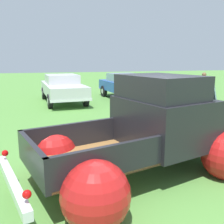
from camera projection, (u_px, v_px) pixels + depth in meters
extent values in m
plane|color=#548C3D|center=(136.00, 176.00, 4.93)|extent=(80.00, 80.00, 0.00)
cylinder|color=black|center=(162.00, 135.00, 6.31)|extent=(0.79, 0.41, 0.76)
cylinder|color=silver|center=(162.00, 135.00, 6.31)|extent=(0.39, 0.32, 0.34)
cylinder|color=black|center=(224.00, 157.00, 4.86)|extent=(0.79, 0.41, 0.76)
cylinder|color=silver|center=(224.00, 157.00, 4.86)|extent=(0.39, 0.32, 0.34)
cylinder|color=black|center=(53.00, 156.00, 4.90)|extent=(0.79, 0.41, 0.76)
cylinder|color=silver|center=(53.00, 156.00, 4.90)|extent=(0.39, 0.32, 0.34)
cylinder|color=black|center=(94.00, 198.00, 3.44)|extent=(0.79, 0.41, 0.76)
cylinder|color=silver|center=(94.00, 198.00, 3.44)|extent=(0.39, 0.32, 0.34)
sphere|color=red|center=(52.00, 153.00, 4.93)|extent=(1.18, 1.18, 0.96)
sphere|color=red|center=(96.00, 195.00, 3.38)|extent=(1.18, 1.18, 0.96)
cube|color=olive|center=(91.00, 159.00, 4.34)|extent=(2.39, 2.03, 0.04)
cube|color=black|center=(74.00, 136.00, 4.90)|extent=(2.00, 0.62, 0.50)
cube|color=black|center=(114.00, 161.00, 3.68)|extent=(2.00, 0.62, 0.50)
cube|color=black|center=(138.00, 137.00, 4.79)|extent=(0.49, 1.51, 0.50)
cube|color=black|center=(32.00, 158.00, 3.79)|extent=(0.49, 1.51, 0.50)
cube|color=black|center=(163.00, 122.00, 5.05)|extent=(1.85, 2.02, 0.95)
cube|color=black|center=(161.00, 87.00, 4.86)|extent=(1.52, 1.79, 0.45)
cube|color=#8CADB7|center=(184.00, 86.00, 5.19)|extent=(0.53, 1.45, 0.38)
cube|color=black|center=(198.00, 125.00, 5.63)|extent=(1.64, 1.89, 0.55)
sphere|color=red|center=(161.00, 133.00, 6.33)|extent=(1.13, 1.13, 0.92)
cube|color=silver|center=(12.00, 182.00, 3.70)|extent=(0.64, 1.94, 0.14)
cube|color=silver|center=(213.00, 135.00, 5.97)|extent=(0.64, 1.94, 0.14)
sphere|color=red|center=(5.00, 153.00, 4.35)|extent=(0.14, 0.14, 0.11)
sphere|color=red|center=(27.00, 194.00, 3.02)|extent=(0.14, 0.14, 0.11)
cylinder|color=black|center=(86.00, 99.00, 12.15)|extent=(0.25, 0.67, 0.66)
cylinder|color=silver|center=(86.00, 99.00, 12.15)|extent=(0.23, 0.31, 0.30)
cylinder|color=black|center=(50.00, 101.00, 11.59)|extent=(0.25, 0.67, 0.66)
cylinder|color=silver|center=(50.00, 101.00, 11.59)|extent=(0.23, 0.31, 0.30)
cylinder|color=black|center=(73.00, 92.00, 14.90)|extent=(0.25, 0.67, 0.66)
cylinder|color=silver|center=(73.00, 92.00, 14.90)|extent=(0.23, 0.31, 0.30)
cylinder|color=black|center=(44.00, 93.00, 14.34)|extent=(0.25, 0.67, 0.66)
cylinder|color=silver|center=(44.00, 93.00, 14.34)|extent=(0.23, 0.31, 0.30)
cube|color=silver|center=(63.00, 89.00, 13.17)|extent=(2.12, 4.78, 0.55)
cube|color=silver|center=(62.00, 79.00, 13.24)|extent=(1.69, 2.07, 0.45)
cube|color=silver|center=(57.00, 89.00, 15.33)|extent=(1.86, 0.23, 0.12)
cube|color=silver|center=(71.00, 100.00, 11.11)|extent=(1.86, 0.23, 0.12)
cylinder|color=black|center=(149.00, 95.00, 13.45)|extent=(0.26, 0.68, 0.66)
cylinder|color=silver|center=(149.00, 95.00, 13.45)|extent=(0.24, 0.31, 0.30)
cylinder|color=black|center=(121.00, 97.00, 12.90)|extent=(0.26, 0.68, 0.66)
cylinder|color=silver|center=(121.00, 97.00, 12.90)|extent=(0.24, 0.31, 0.30)
cylinder|color=black|center=(128.00, 90.00, 15.87)|extent=(0.26, 0.68, 0.66)
cylinder|color=silver|center=(128.00, 90.00, 15.87)|extent=(0.24, 0.31, 0.30)
cylinder|color=black|center=(104.00, 91.00, 15.31)|extent=(0.26, 0.68, 0.66)
cylinder|color=silver|center=(104.00, 91.00, 15.31)|extent=(0.24, 0.31, 0.30)
cube|color=blue|center=(125.00, 87.00, 14.31)|extent=(2.09, 4.27, 0.55)
cube|color=#8CADB7|center=(124.00, 77.00, 14.35)|extent=(1.63, 1.86, 0.45)
cube|color=silver|center=(112.00, 87.00, 16.21)|extent=(1.78, 0.26, 0.12)
cube|color=silver|center=(141.00, 96.00, 12.51)|extent=(1.78, 0.26, 0.12)
cylinder|color=navy|center=(201.00, 97.00, 12.39)|extent=(0.18, 0.18, 0.77)
cylinder|color=navy|center=(204.00, 97.00, 12.48)|extent=(0.18, 0.18, 0.77)
cylinder|color=#B2262D|center=(204.00, 83.00, 12.30)|extent=(0.41, 0.41, 0.58)
cylinder|color=brown|center=(200.00, 83.00, 12.18)|extent=(0.11, 0.11, 0.55)
cylinder|color=brown|center=(207.00, 83.00, 12.40)|extent=(0.11, 0.11, 0.55)
sphere|color=brown|center=(204.00, 75.00, 12.21)|extent=(0.25, 0.25, 0.21)
cube|color=black|center=(117.00, 139.00, 7.13)|extent=(0.36, 0.36, 0.03)
cone|color=orange|center=(117.00, 128.00, 7.07)|extent=(0.28, 0.28, 0.60)
cylinder|color=white|center=(117.00, 125.00, 7.05)|extent=(0.17, 0.17, 0.08)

